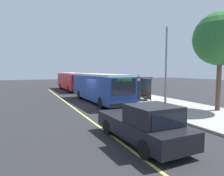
% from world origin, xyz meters
% --- Properties ---
extents(ground_plane, '(120.00, 120.00, 0.00)m').
position_xyz_m(ground_plane, '(0.00, 0.00, 0.00)').
color(ground_plane, '#232326').
extents(sidewalk_curb, '(44.00, 6.40, 0.15)m').
position_xyz_m(sidewalk_curb, '(0.00, 6.00, 0.07)').
color(sidewalk_curb, gray).
rests_on(sidewalk_curb, ground_plane).
extents(lane_stripe_center, '(36.00, 0.14, 0.01)m').
position_xyz_m(lane_stripe_center, '(0.00, -2.20, 0.00)').
color(lane_stripe_center, '#E0D64C').
rests_on(lane_stripe_center, ground_plane).
extents(transit_bus_main, '(10.74, 2.93, 2.95)m').
position_xyz_m(transit_bus_main, '(-1.13, 1.01, 1.62)').
color(transit_bus_main, navy).
rests_on(transit_bus_main, ground_plane).
extents(transit_bus_second, '(11.45, 2.68, 2.95)m').
position_xyz_m(transit_bus_second, '(-15.31, 1.20, 1.62)').
color(transit_bus_second, red).
rests_on(transit_bus_second, ground_plane).
extents(pickup_truck, '(5.47, 2.21, 1.85)m').
position_xyz_m(pickup_truck, '(10.86, -1.30, 0.86)').
color(pickup_truck, black).
rests_on(pickup_truck, ground_plane).
extents(bus_shelter, '(2.90, 1.60, 2.48)m').
position_xyz_m(bus_shelter, '(-0.39, 5.41, 1.92)').
color(bus_shelter, '#333338').
rests_on(bus_shelter, sidewalk_curb).
extents(waiting_bench, '(1.60, 0.48, 0.95)m').
position_xyz_m(waiting_bench, '(0.05, 5.52, 0.63)').
color(waiting_bench, brown).
rests_on(waiting_bench, sidewalk_curb).
extents(route_sign_post, '(0.44, 0.08, 2.80)m').
position_xyz_m(route_sign_post, '(2.61, 3.47, 1.96)').
color(route_sign_post, '#333338').
rests_on(route_sign_post, sidewalk_curb).
extents(pedestrian_commuter, '(0.24, 0.40, 1.69)m').
position_xyz_m(pedestrian_commuter, '(-0.04, 4.47, 1.12)').
color(pedestrian_commuter, '#282D47').
rests_on(pedestrian_commuter, sidewalk_curb).
extents(street_tree_near_shelter, '(4.14, 4.14, 7.69)m').
position_xyz_m(street_tree_near_shelter, '(7.37, 7.89, 5.74)').
color(street_tree_near_shelter, brown).
rests_on(street_tree_near_shelter, sidewalk_curb).
extents(utility_pole, '(0.16, 0.16, 6.40)m').
position_xyz_m(utility_pole, '(6.18, 3.67, 3.35)').
color(utility_pole, gray).
rests_on(utility_pole, sidewalk_curb).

